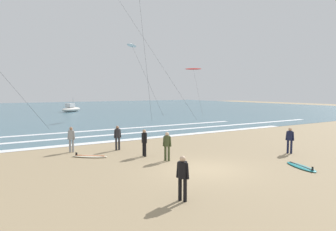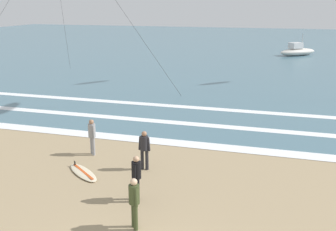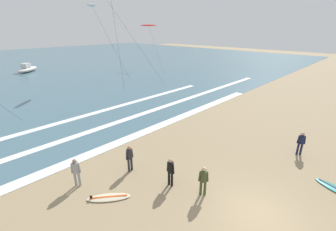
{
  "view_description": "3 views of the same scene",
  "coord_description": "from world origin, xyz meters",
  "px_view_note": "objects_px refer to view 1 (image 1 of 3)",
  "views": [
    {
      "loc": [
        -8.93,
        -11.11,
        3.82
      ],
      "look_at": [
        0.95,
        4.98,
        2.27
      ],
      "focal_mm": 31.37,
      "sensor_mm": 36.0,
      "label": 1
    },
    {
      "loc": [
        3.33,
        -7.49,
        6.48
      ],
      "look_at": [
        -0.4,
        5.13,
        2.78
      ],
      "focal_mm": 43.48,
      "sensor_mm": 36.0,
      "label": 2
    },
    {
      "loc": [
        -8.47,
        -2.59,
        7.78
      ],
      "look_at": [
        1.33,
        6.73,
        2.54
      ],
      "focal_mm": 24.44,
      "sensor_mm": 36.0,
      "label": 3
    }
  ],
  "objects_px": {
    "kite_red_low_near": "(193,69)",
    "kite_white_far_left": "(132,46)",
    "surfer_mid_group": "(167,144)",
    "surfer_left_far": "(183,174)",
    "surfer_foreground_main": "(71,137)",
    "offshore_boat": "(71,109)",
    "surfer_left_near": "(290,138)",
    "surfer_background_far": "(118,136)",
    "surfboard_left_pile": "(90,156)",
    "surfer_right_near": "(144,140)",
    "surfboard_foreground_flat": "(301,167)"
  },
  "relations": [
    {
      "from": "kite_red_low_near",
      "to": "kite_white_far_left",
      "type": "height_order",
      "value": "kite_white_far_left"
    },
    {
      "from": "surfer_right_near",
      "to": "offshore_boat",
      "type": "relative_size",
      "value": 0.32
    },
    {
      "from": "surfer_foreground_main",
      "to": "kite_white_far_left",
      "type": "relative_size",
      "value": 0.15
    },
    {
      "from": "surfer_background_far",
      "to": "surfboard_left_pile",
      "type": "height_order",
      "value": "surfer_background_far"
    },
    {
      "from": "surfer_mid_group",
      "to": "surfboard_left_pile",
      "type": "xyz_separation_m",
      "value": [
        -3.37,
        3.15,
        -0.91
      ]
    },
    {
      "from": "surfboard_left_pile",
      "to": "kite_red_low_near",
      "type": "distance_m",
      "value": 41.42
    },
    {
      "from": "surfer_mid_group",
      "to": "kite_white_far_left",
      "type": "distance_m",
      "value": 29.84
    },
    {
      "from": "surfer_left_near",
      "to": "surfboard_left_pile",
      "type": "bearing_deg",
      "value": 153.3
    },
    {
      "from": "surfer_left_far",
      "to": "kite_white_far_left",
      "type": "distance_m",
      "value": 35.54
    },
    {
      "from": "surfboard_foreground_flat",
      "to": "kite_red_low_near",
      "type": "bearing_deg",
      "value": 60.98
    },
    {
      "from": "surfer_foreground_main",
      "to": "surfboard_foreground_flat",
      "type": "distance_m",
      "value": 13.36
    },
    {
      "from": "surfer_left_far",
      "to": "surfer_background_far",
      "type": "bearing_deg",
      "value": 81.45
    },
    {
      "from": "surfer_left_far",
      "to": "offshore_boat",
      "type": "relative_size",
      "value": 0.32
    },
    {
      "from": "surfer_foreground_main",
      "to": "surfer_mid_group",
      "type": "xyz_separation_m",
      "value": [
        3.93,
        -5.14,
        0.0
      ]
    },
    {
      "from": "surfer_left_far",
      "to": "kite_white_far_left",
      "type": "relative_size",
      "value": 0.15
    },
    {
      "from": "surfer_left_far",
      "to": "surfer_left_near",
      "type": "relative_size",
      "value": 1.0
    },
    {
      "from": "surfer_left_far",
      "to": "surfer_right_near",
      "type": "relative_size",
      "value": 1.0
    },
    {
      "from": "surfer_mid_group",
      "to": "offshore_boat",
      "type": "height_order",
      "value": "offshore_boat"
    },
    {
      "from": "surfer_left_far",
      "to": "surfer_foreground_main",
      "type": "xyz_separation_m",
      "value": [
        -1.29,
        10.51,
        0.0
      ]
    },
    {
      "from": "kite_red_low_near",
      "to": "surfboard_foreground_flat",
      "type": "bearing_deg",
      "value": -119.02
    },
    {
      "from": "surfer_left_far",
      "to": "surfer_right_near",
      "type": "distance_m",
      "value": 7.33
    },
    {
      "from": "surfboard_left_pile",
      "to": "kite_red_low_near",
      "type": "xyz_separation_m",
      "value": [
        28.71,
        28.75,
        8.03
      ]
    },
    {
      "from": "kite_red_low_near",
      "to": "kite_white_far_left",
      "type": "distance_m",
      "value": 16.41
    },
    {
      "from": "surfer_left_far",
      "to": "surfer_mid_group",
      "type": "height_order",
      "value": "same"
    },
    {
      "from": "surfer_left_near",
      "to": "surfboard_foreground_flat",
      "type": "bearing_deg",
      "value": -135.03
    },
    {
      "from": "surfer_background_far",
      "to": "surfboard_left_pile",
      "type": "distance_m",
      "value": 2.59
    },
    {
      "from": "surfer_left_far",
      "to": "surfer_background_far",
      "type": "height_order",
      "value": "same"
    },
    {
      "from": "surfer_mid_group",
      "to": "surfboard_left_pile",
      "type": "bearing_deg",
      "value": 136.87
    },
    {
      "from": "surfer_left_far",
      "to": "kite_white_far_left",
      "type": "xyz_separation_m",
      "value": [
        12.72,
        31.78,
        9.55
      ]
    },
    {
      "from": "surfboard_foreground_flat",
      "to": "surfer_mid_group",
      "type": "bearing_deg",
      "value": 136.37
    },
    {
      "from": "surfer_background_far",
      "to": "surfer_left_near",
      "type": "distance_m",
      "value": 10.85
    },
    {
      "from": "surfer_left_far",
      "to": "kite_red_low_near",
      "type": "height_order",
      "value": "kite_red_low_near"
    },
    {
      "from": "surfer_right_near",
      "to": "surfboard_left_pile",
      "type": "xyz_separation_m",
      "value": [
        -2.81,
        1.5,
        -0.91
      ]
    },
    {
      "from": "kite_red_low_near",
      "to": "surfer_left_near",
      "type": "bearing_deg",
      "value": -117.59
    },
    {
      "from": "surfer_right_near",
      "to": "kite_red_low_near",
      "type": "bearing_deg",
      "value": 49.42
    },
    {
      "from": "surfer_left_near",
      "to": "surfer_right_near",
      "type": "relative_size",
      "value": 1.0
    },
    {
      "from": "surfer_background_far",
      "to": "surfer_left_near",
      "type": "height_order",
      "value": "same"
    },
    {
      "from": "surfer_left_near",
      "to": "surfboard_foreground_flat",
      "type": "distance_m",
      "value": 3.61
    },
    {
      "from": "surfer_left_far",
      "to": "surfboard_left_pile",
      "type": "relative_size",
      "value": 0.8
    },
    {
      "from": "surfer_left_near",
      "to": "kite_red_low_near",
      "type": "xyz_separation_m",
      "value": [
        17.88,
        34.2,
        7.11
      ]
    },
    {
      "from": "surfer_left_far",
      "to": "surfer_right_near",
      "type": "height_order",
      "value": "same"
    },
    {
      "from": "surfer_left_near",
      "to": "surfer_background_far",
      "type": "bearing_deg",
      "value": 143.01
    },
    {
      "from": "surfer_foreground_main",
      "to": "kite_white_far_left",
      "type": "height_order",
      "value": "kite_white_far_left"
    },
    {
      "from": "kite_white_far_left",
      "to": "kite_red_low_near",
      "type": "bearing_deg",
      "value": 19.78
    },
    {
      "from": "surfboard_left_pile",
      "to": "kite_red_low_near",
      "type": "bearing_deg",
      "value": 45.04
    },
    {
      "from": "surfer_left_near",
      "to": "surfboard_foreground_flat",
      "type": "xyz_separation_m",
      "value": [
        -2.47,
        -2.47,
        -0.91
      ]
    },
    {
      "from": "kite_white_far_left",
      "to": "surfer_right_near",
      "type": "bearing_deg",
      "value": -113.25
    },
    {
      "from": "surfer_left_near",
      "to": "surfer_mid_group",
      "type": "bearing_deg",
      "value": 162.91
    },
    {
      "from": "surfer_left_far",
      "to": "surfer_foreground_main",
      "type": "distance_m",
      "value": 10.58
    },
    {
      "from": "surfboard_foreground_flat",
      "to": "surfer_right_near",
      "type": "bearing_deg",
      "value": 130.86
    }
  ]
}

